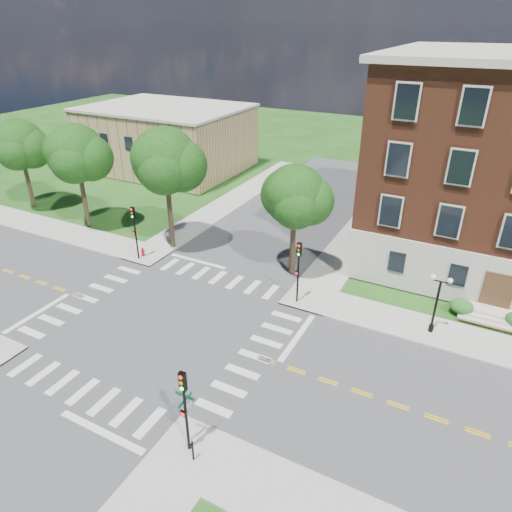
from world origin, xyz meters
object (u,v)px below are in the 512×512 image
at_px(twin_lamp_west, 437,301).
at_px(push_button_post, 192,450).
at_px(traffic_signal_ne, 298,265).
at_px(fire_hydrant, 143,252).
at_px(street_sign_pole, 186,409).
at_px(traffic_signal_nw, 134,226).
at_px(traffic_signal_se, 185,402).

xyz_separation_m(twin_lamp_west, push_button_post, (-8.34, -15.68, -1.73)).
bearing_deg(push_button_post, traffic_signal_ne, 93.88).
bearing_deg(twin_lamp_west, fire_hydrant, -179.31).
bearing_deg(street_sign_pole, fire_hydrant, 136.04).
bearing_deg(traffic_signal_nw, traffic_signal_ne, 0.49).
bearing_deg(twin_lamp_west, traffic_signal_ne, -175.04).
xyz_separation_m(street_sign_pole, fire_hydrant, (-15.12, 14.58, -1.84)).
height_order(push_button_post, fire_hydrant, push_button_post).
relative_size(traffic_signal_ne, fire_hydrant, 6.40).
relative_size(twin_lamp_west, street_sign_pole, 1.36).
xyz_separation_m(twin_lamp_west, street_sign_pole, (-9.14, -14.87, -0.21)).
bearing_deg(traffic_signal_se, push_button_post, -38.24).
relative_size(traffic_signal_nw, fire_hydrant, 6.40).
relative_size(traffic_signal_se, twin_lamp_west, 1.13).
distance_m(traffic_signal_nw, push_button_post, 21.79).
xyz_separation_m(traffic_signal_se, traffic_signal_ne, (-0.46, 14.44, 0.00)).
bearing_deg(street_sign_pole, traffic_signal_nw, 137.27).
distance_m(traffic_signal_nw, fire_hydrant, 2.80).
bearing_deg(street_sign_pole, traffic_signal_ne, 90.87).
height_order(twin_lamp_west, street_sign_pole, twin_lamp_west).
height_order(street_sign_pole, push_button_post, street_sign_pole).
bearing_deg(fire_hydrant, twin_lamp_west, 0.69).
bearing_deg(twin_lamp_west, traffic_signal_nw, -177.77).
distance_m(traffic_signal_se, traffic_signal_nw, 20.97).
bearing_deg(street_sign_pole, twin_lamp_west, 58.42).
bearing_deg(traffic_signal_nw, street_sign_pole, -42.73).
bearing_deg(fire_hydrant, traffic_signal_nw, -86.67).
height_order(traffic_signal_nw, street_sign_pole, traffic_signal_nw).
xyz_separation_m(traffic_signal_ne, fire_hydrant, (-14.90, 0.52, -2.72)).
distance_m(traffic_signal_se, push_button_post, 2.49).
xyz_separation_m(street_sign_pole, push_button_post, (0.80, -0.81, -1.51)).
xyz_separation_m(traffic_signal_ne, street_sign_pole, (0.21, -14.06, -0.88)).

